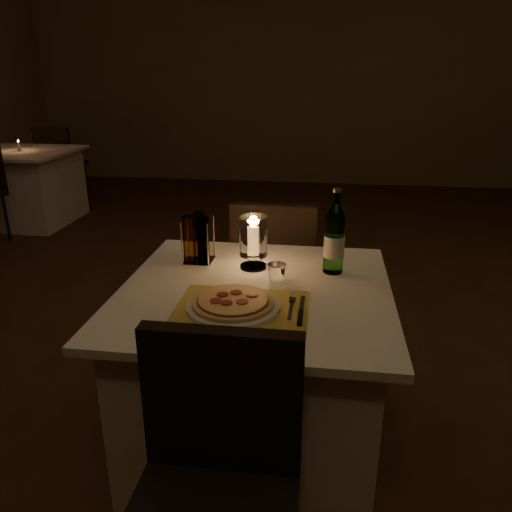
# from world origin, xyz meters

# --- Properties ---
(floor) EXTENTS (8.00, 10.00, 0.02)m
(floor) POSITION_xyz_m (0.00, 0.00, -0.01)
(floor) COLOR #462716
(floor) RESTS_ON ground
(wall_back) EXTENTS (8.00, 0.02, 3.00)m
(wall_back) POSITION_xyz_m (0.00, 5.01, 1.50)
(wall_back) COLOR #897150
(wall_back) RESTS_ON ground
(main_table) EXTENTS (1.00, 1.00, 0.74)m
(main_table) POSITION_xyz_m (-0.18, -0.35, 0.37)
(main_table) COLOR white
(main_table) RESTS_ON ground
(chair_near) EXTENTS (0.42, 0.42, 0.90)m
(chair_near) POSITION_xyz_m (-0.18, -1.06, 0.55)
(chair_near) COLOR black
(chair_near) RESTS_ON ground
(chair_far) EXTENTS (0.42, 0.42, 0.90)m
(chair_far) POSITION_xyz_m (-0.18, 0.37, 0.55)
(chair_far) COLOR black
(chair_far) RESTS_ON ground
(placemat) EXTENTS (0.45, 0.34, 0.00)m
(placemat) POSITION_xyz_m (-0.20, -0.53, 0.74)
(placemat) COLOR gold
(placemat) RESTS_ON main_table
(plate) EXTENTS (0.32, 0.32, 0.01)m
(plate) POSITION_xyz_m (-0.23, -0.53, 0.75)
(plate) COLOR white
(plate) RESTS_ON placemat
(pizza) EXTENTS (0.28, 0.28, 0.02)m
(pizza) POSITION_xyz_m (-0.23, -0.53, 0.77)
(pizza) COLOR #D8B77F
(pizza) RESTS_ON plate
(fork) EXTENTS (0.02, 0.18, 0.00)m
(fork) POSITION_xyz_m (-0.03, -0.49, 0.75)
(fork) COLOR silver
(fork) RESTS_ON placemat
(knife) EXTENTS (0.02, 0.22, 0.01)m
(knife) POSITION_xyz_m (0.00, -0.55, 0.75)
(knife) COLOR black
(knife) RESTS_ON placemat
(tumbler) EXTENTS (0.07, 0.07, 0.07)m
(tumbler) POSITION_xyz_m (-0.11, -0.27, 0.78)
(tumbler) COLOR white
(tumbler) RESTS_ON main_table
(water_bottle) EXTENTS (0.08, 0.08, 0.34)m
(water_bottle) POSITION_xyz_m (0.11, -0.14, 0.88)
(water_bottle) COLOR #6AAC5C
(water_bottle) RESTS_ON main_table
(hurricane_candle) EXTENTS (0.11, 0.11, 0.22)m
(hurricane_candle) POSITION_xyz_m (-0.22, -0.14, 0.87)
(hurricane_candle) COLOR white
(hurricane_candle) RESTS_ON main_table
(cruet_caddy) EXTENTS (0.12, 0.12, 0.21)m
(cruet_caddy) POSITION_xyz_m (-0.46, -0.12, 0.84)
(cruet_caddy) COLOR white
(cruet_caddy) RESTS_ON main_table
(neighbor_table_left) EXTENTS (1.00, 1.00, 0.74)m
(neighbor_table_left) POSITION_xyz_m (-2.99, 2.64, 0.37)
(neighbor_table_left) COLOR white
(neighbor_table_left) RESTS_ON ground
(neighbor_chair_lb) EXTENTS (0.42, 0.42, 0.90)m
(neighbor_chair_lb) POSITION_xyz_m (-2.99, 3.36, 0.55)
(neighbor_chair_lb) COLOR black
(neighbor_chair_lb) RESTS_ON ground
(neighbor_candle_left) EXTENTS (0.03, 0.03, 0.11)m
(neighbor_candle_left) POSITION_xyz_m (-2.99, 2.64, 0.79)
(neighbor_candle_left) COLOR white
(neighbor_candle_left) RESTS_ON neighbor_table_left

